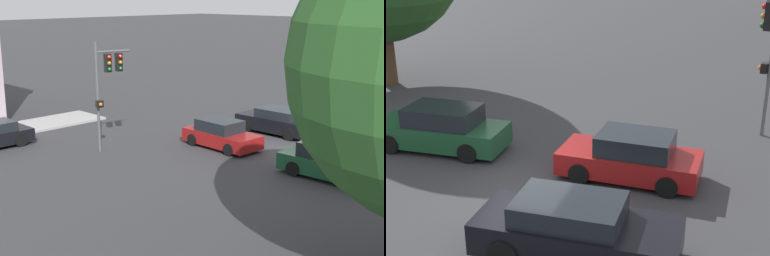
% 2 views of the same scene
% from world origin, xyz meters
% --- Properties ---
extents(ground_plane, '(300.00, 300.00, 0.00)m').
position_xyz_m(ground_plane, '(0.00, 0.00, 0.00)').
color(ground_plane, '#333335').
extents(traffic_signal, '(0.61, 1.99, 5.49)m').
position_xyz_m(traffic_signal, '(6.18, 6.53, 3.79)').
color(traffic_signal, '#515456').
rests_on(traffic_signal, ground_plane).
extents(crossing_car_0, '(4.67, 2.00, 1.44)m').
position_xyz_m(crossing_car_0, '(2.20, -2.22, 0.70)').
color(crossing_car_0, black).
rests_on(crossing_car_0, ground_plane).
extents(crossing_car_1, '(4.22, 2.02, 1.44)m').
position_xyz_m(crossing_car_1, '(2.54, 2.17, 0.68)').
color(crossing_car_1, maroon).
rests_on(crossing_car_1, ground_plane).
extents(crossing_car_2, '(4.59, 1.96, 1.52)m').
position_xyz_m(crossing_car_2, '(-4.05, 2.50, 0.71)').
color(crossing_car_2, '#194728').
rests_on(crossing_car_2, ground_plane).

